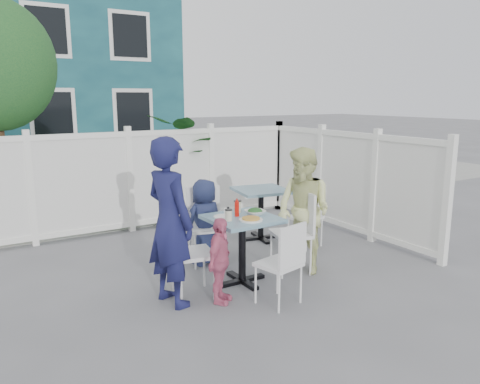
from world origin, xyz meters
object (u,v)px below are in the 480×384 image
chair_near (284,258)px  boy (205,222)px  toddler (220,261)px  chair_left (185,246)px  main_table (242,232)px  woman (304,211)px  spare_table (261,200)px  chair_right (298,226)px  man (170,222)px  chair_back (205,219)px

chair_near → boy: 1.54m
toddler → chair_left: bearing=85.0°
main_table → woman: (0.83, -0.07, 0.16)m
woman → boy: woman is taller
chair_near → woman: woman is taller
spare_table → chair_near: bearing=-117.9°
spare_table → toddler: (-1.61, -1.64, -0.14)m
main_table → chair_right: bearing=-2.6°
chair_right → boy: size_ratio=0.90×
chair_near → man: 1.22m
chair_right → spare_table: bearing=0.2°
woman → boy: 1.27m
chair_near → man: bearing=132.2°
spare_table → chair_left: chair_left is taller
chair_right → boy: 1.19m
chair_back → chair_near: size_ratio=1.11×
main_table → man: bearing=-175.1°
chair_right → woman: 0.20m
spare_table → chair_right: size_ratio=0.85×
boy → toddler: size_ratio=1.21×
main_table → boy: boy is taller
woman → toddler: (-1.31, -0.27, -0.31)m
man → toddler: size_ratio=1.91×
chair_left → woman: 1.57m
chair_back → toddler: (-0.45, -1.21, -0.11)m
main_table → boy: bearing=95.5°
chair_right → man: size_ratio=0.57×
toddler → chair_near: bearing=-79.5°
main_table → chair_left: chair_left is taller
chair_back → woman: bearing=147.3°
chair_left → toddler: size_ratio=1.07×
chair_back → man: man is taller
main_table → chair_back: 0.87m
chair_right → chair_back: bearing=56.8°
man → toddler: bearing=-133.9°
boy → chair_back: bearing=-130.3°
chair_near → woman: size_ratio=0.57×
chair_left → spare_table: bearing=135.8°
spare_table → man: 2.47m
chair_back → man: size_ratio=0.56×
main_table → man: (-0.91, -0.08, 0.27)m
chair_left → chair_back: chair_back is taller
chair_left → chair_right: 1.50m
chair_right → woman: (0.06, -0.03, 0.19)m
chair_back → chair_near: (0.08, -1.61, -0.06)m
chair_near → boy: boy is taller
man → woman: (1.74, 0.01, -0.11)m
chair_near → toddler: toddler is taller
woman → chair_back: bearing=-146.5°
main_table → chair_near: (0.05, -0.75, -0.10)m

